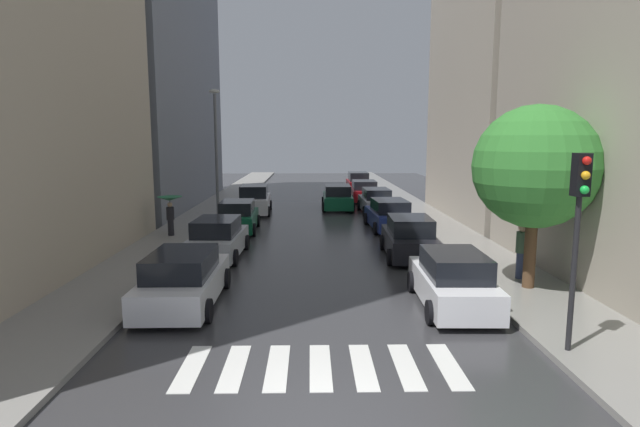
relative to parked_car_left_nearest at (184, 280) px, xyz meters
The scene contains 22 objects.
ground_plane 18.06m from the parked_car_left_nearest, 77.73° to the left, with size 28.00×72.00×0.04m, color #333335.
sidewalk_left 17.85m from the parked_car_left_nearest, 98.60° to the left, with size 3.00×72.00×0.15m, color gray.
sidewalk_right 20.45m from the parked_car_left_nearest, 59.63° to the left, with size 3.00×72.00×0.15m, color gray.
crosswalk_stripes 5.65m from the parked_car_left_nearest, 46.78° to the right, with size 5.85×2.20×0.01m.
building_left_mid 25.43m from the parked_car_left_nearest, 108.27° to the left, with size 6.00×18.76×23.77m, color slate.
building_right_mid 22.65m from the parked_car_left_nearest, 46.21° to the left, with size 6.00×12.43×16.10m, color #9E9384.
parked_car_left_nearest is the anchor object (origin of this frame).
parked_car_left_second 5.78m from the parked_car_left_nearest, 90.63° to the left, with size 2.13×4.29×1.61m.
parked_car_left_third 11.46m from the parked_car_left_nearest, 90.35° to the left, with size 2.10×4.18×1.60m.
parked_car_left_fourth 17.66m from the parked_car_left_nearest, 89.65° to the left, with size 2.21×4.55×1.81m.
parked_car_right_nearest 7.65m from the parked_car_left_nearest, ahead, with size 2.06×4.28×1.62m.
parked_car_right_second 9.44m from the parked_car_left_nearest, 36.67° to the left, with size 2.15×4.22×1.67m.
parked_car_right_third 14.20m from the parked_car_left_nearest, 57.00° to the left, with size 2.25×4.65×1.59m.
parked_car_right_fourth 19.32m from the parked_car_left_nearest, 66.25° to the left, with size 2.05×4.42×1.58m.
parked_car_right_fifth 24.74m from the parked_car_left_nearest, 72.02° to the left, with size 2.15×4.43×1.59m.
parked_car_right_sixth 30.42m from the parked_car_left_nearest, 75.24° to the left, with size 2.03×4.25×1.80m.
car_midroad 20.29m from the parked_car_left_nearest, 74.42° to the left, with size 2.11×4.61×1.63m.
pedestrian_foreground 10.20m from the parked_car_left_nearest, 107.12° to the left, with size 1.16×1.16×1.86m.
pedestrian_near_tree 10.80m from the parked_car_left_nearest, 10.91° to the left, with size 1.17×1.17×2.10m.
street_tree_right 10.92m from the parked_car_left_nearest, ahead, with size 3.72×3.72×5.61m.
traffic_light_right_corner 10.31m from the parked_car_left_nearest, 21.63° to the right, with size 0.30×0.42×4.30m.
lamp_post_left 15.57m from the parked_car_left_nearest, 96.50° to the left, with size 0.60×0.28×7.28m.
Camera 1 is at (-0.20, -7.78, 4.78)m, focal length 28.53 mm.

